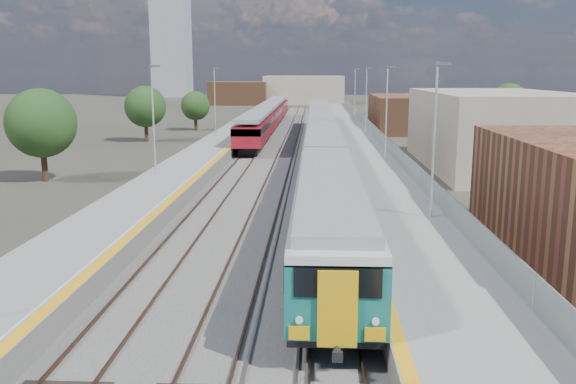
{
  "coord_description": "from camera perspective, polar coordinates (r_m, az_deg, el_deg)",
  "views": [
    {
      "loc": [
        0.88,
        -7.43,
        8.05
      ],
      "look_at": [
        -0.43,
        22.09,
        2.2
      ],
      "focal_mm": 38.0,
      "sensor_mm": 36.0,
      "label": 1
    }
  ],
  "objects": [
    {
      "name": "green_train",
      "position": [
        54.96,
        3.18,
        5.09
      ],
      "size": [
        2.85,
        79.45,
        3.14
      ],
      "color": "black",
      "rests_on": "ground"
    },
    {
      "name": "ballast_bed",
      "position": [
        60.54,
        -0.45,
        3.59
      ],
      "size": [
        10.5,
        155.0,
        0.06
      ],
      "primitive_type": "cube",
      "color": "#565451",
      "rests_on": "ground"
    },
    {
      "name": "red_train",
      "position": [
        84.77,
        -1.8,
        7.17
      ],
      "size": [
        2.81,
        57.08,
        3.55
      ],
      "color": "black",
      "rests_on": "ground"
    },
    {
      "name": "platform_right",
      "position": [
        60.55,
        6.7,
        4.0
      ],
      "size": [
        4.7,
        155.0,
        8.52
      ],
      "color": "slate",
      "rests_on": "ground"
    },
    {
      "name": "ground",
      "position": [
        58.0,
        1.64,
        3.22
      ],
      "size": [
        320.0,
        320.0,
        0.0
      ],
      "primitive_type": "plane",
      "color": "#47443A",
      "rests_on": "ground"
    },
    {
      "name": "tree_a",
      "position": [
        48.42,
        -22.09,
        5.98
      ],
      "size": [
        5.08,
        5.08,
        6.88
      ],
      "color": "#382619",
      "rests_on": "ground"
    },
    {
      "name": "tree_b",
      "position": [
        73.08,
        -13.21,
        7.78
      ],
      "size": [
        4.76,
        4.76,
        6.46
      ],
      "color": "#382619",
      "rests_on": "ground"
    },
    {
      "name": "tree_d",
      "position": [
        80.23,
        19.92,
        7.79
      ],
      "size": [
        4.93,
        4.93,
        6.67
      ],
      "color": "#382619",
      "rests_on": "ground"
    },
    {
      "name": "tracks",
      "position": [
        62.17,
        0.18,
        3.86
      ],
      "size": [
        8.96,
        160.0,
        0.17
      ],
      "color": "#4C3323",
      "rests_on": "ground"
    },
    {
      "name": "buildings",
      "position": [
        147.28,
        -4.99,
        12.19
      ],
      "size": [
        72.0,
        185.5,
        40.0
      ],
      "color": "brown",
      "rests_on": "ground"
    },
    {
      "name": "tree_c",
      "position": [
        86.0,
        -8.67,
        7.98
      ],
      "size": [
        3.99,
        3.99,
        5.41
      ],
      "color": "#382619",
      "rests_on": "ground"
    },
    {
      "name": "platform_left",
      "position": [
        61.2,
        -6.84,
        4.05
      ],
      "size": [
        4.3,
        155.0,
        8.52
      ],
      "color": "slate",
      "rests_on": "ground"
    }
  ]
}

